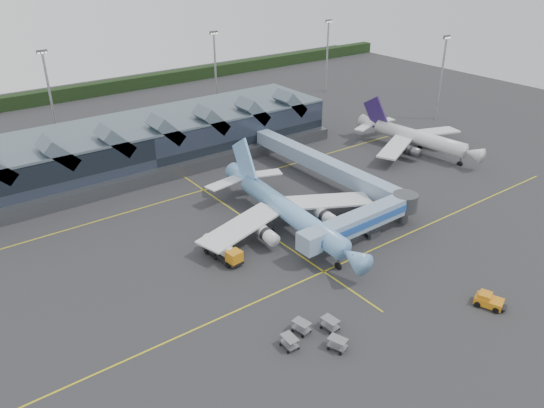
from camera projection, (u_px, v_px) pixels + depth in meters
ground at (291, 249)px, 85.61m from camera, size 260.00×260.00×0.00m
taxi_stripes at (255, 225)px, 92.77m from camera, size 120.00×60.00×0.01m
tree_line_far at (70, 93)px, 163.55m from camera, size 260.00×4.00×4.00m
terminal at (137, 145)px, 114.65m from camera, size 90.00×22.25×12.52m
light_masts at (204, 79)px, 136.17m from camera, size 132.40×42.56×22.45m
main_airliner at (286, 210)px, 89.96m from camera, size 34.05×39.29×12.61m
regional_jet at (415, 137)px, 123.31m from camera, size 29.60×32.45×11.13m
jet_bridge at (368, 218)px, 87.12m from camera, size 25.77×4.44×5.52m
fuel_truck at (221, 249)px, 82.68m from camera, size 3.19×8.68×2.89m
pushback_tug at (489, 301)px, 72.18m from camera, size 3.56×4.49×1.81m
baggage_carts at (315, 333)px, 66.08m from camera, size 7.89×7.63×1.59m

